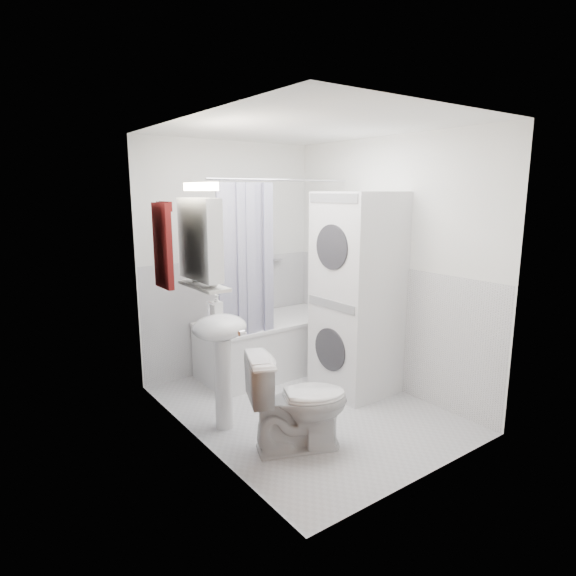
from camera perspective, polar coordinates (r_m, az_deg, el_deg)
floor at (r=4.42m, az=1.94°, el=-14.04°), size 2.60×2.60×0.00m
room_walls at (r=4.01m, az=2.09°, el=5.52°), size 2.60×2.60×2.60m
wainscot at (r=4.42m, az=-0.35°, el=-5.67°), size 1.98×2.58×2.58m
door at (r=3.13m, az=-5.51°, el=-5.34°), size 0.05×2.00×2.00m
bathtub at (r=5.14m, az=-2.03°, el=-6.48°), size 1.52×0.72×0.58m
tub_spout at (r=5.37m, az=-2.28°, el=0.70°), size 0.04×0.12×0.04m
curtain_rod at (r=4.64m, az=-0.06°, el=12.69°), size 1.70×0.02×0.02m
shower_curtain at (r=4.43m, az=-5.04°, el=2.96°), size 0.55×0.02×1.45m
sink at (r=3.86m, az=-7.98°, el=-6.72°), size 0.44×0.37×1.04m
medicine_cabinet at (r=3.60m, az=-10.36°, el=5.93°), size 0.13×0.50×0.71m
shelf at (r=3.66m, az=-9.95°, el=0.26°), size 0.18×0.54×0.02m
shower_caddy at (r=5.34m, az=-1.80°, el=3.38°), size 0.22×0.06×0.02m
towel at (r=4.20m, az=-14.62°, el=5.11°), size 0.07×0.31×0.74m
washer_dryer at (r=4.58m, az=8.29°, el=-0.68°), size 0.69×0.68×1.90m
toilet at (r=3.65m, az=1.21°, el=-13.33°), size 0.86×0.68×0.74m
soap_pump at (r=3.93m, az=-8.44°, el=-2.68°), size 0.08×0.17×0.08m
shelf_bottle at (r=3.52m, az=-8.90°, el=0.64°), size 0.07×0.18×0.07m
shelf_cup at (r=3.76m, az=-10.79°, el=1.49°), size 0.10×0.09×0.10m
shampoo_a at (r=5.24m, az=-3.31°, el=4.05°), size 0.13×0.17×0.13m
shampoo_b at (r=5.31m, az=-2.21°, el=3.88°), size 0.08×0.21×0.08m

